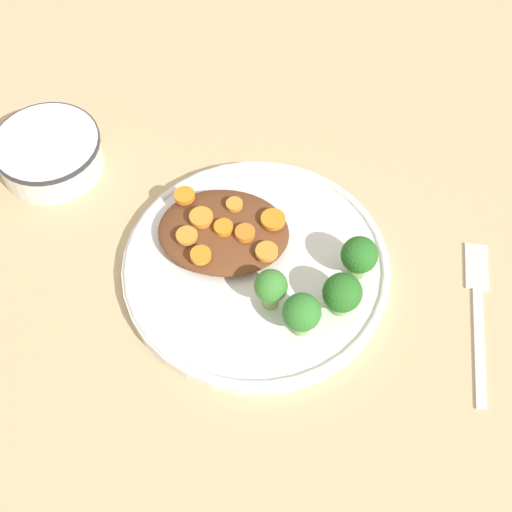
% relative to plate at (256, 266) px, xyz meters
% --- Properties ---
extents(ground_plane, '(4.00, 4.00, 0.00)m').
position_rel_plate_xyz_m(ground_plane, '(0.00, 0.00, -0.01)').
color(ground_plane, tan).
extents(plate, '(0.28, 0.28, 0.02)m').
position_rel_plate_xyz_m(plate, '(0.00, 0.00, 0.00)').
color(plate, white).
rests_on(plate, ground_plane).
extents(dip_bowl, '(0.12, 0.12, 0.04)m').
position_rel_plate_xyz_m(dip_bowl, '(0.25, -0.12, 0.01)').
color(dip_bowl, white).
rests_on(dip_bowl, ground_plane).
extents(stew_mound, '(0.14, 0.11, 0.02)m').
position_rel_plate_xyz_m(stew_mound, '(0.04, -0.03, 0.02)').
color(stew_mound, brown).
rests_on(stew_mound, plate).
extents(broccoli_floret_0, '(0.04, 0.04, 0.05)m').
position_rel_plate_xyz_m(broccoli_floret_0, '(-0.10, 0.00, 0.04)').
color(broccoli_floret_0, '#759E51').
rests_on(broccoli_floret_0, plate).
extents(broccoli_floret_1, '(0.04, 0.04, 0.05)m').
position_rel_plate_xyz_m(broccoli_floret_1, '(-0.05, 0.07, 0.03)').
color(broccoli_floret_1, '#7FA85B').
rests_on(broccoli_floret_1, plate).
extents(broccoli_floret_2, '(0.04, 0.04, 0.05)m').
position_rel_plate_xyz_m(broccoli_floret_2, '(-0.09, 0.04, 0.03)').
color(broccoli_floret_2, '#7FA85B').
rests_on(broccoli_floret_2, plate).
extents(broccoli_floret_3, '(0.03, 0.03, 0.05)m').
position_rel_plate_xyz_m(broccoli_floret_3, '(-0.02, 0.05, 0.04)').
color(broccoli_floret_3, '#7FA85B').
rests_on(broccoli_floret_3, plate).
extents(carrot_slice_0, '(0.02, 0.02, 0.01)m').
position_rel_plate_xyz_m(carrot_slice_0, '(0.04, -0.02, 0.03)').
color(carrot_slice_0, orange).
rests_on(carrot_slice_0, stew_mound).
extents(carrot_slice_1, '(0.02, 0.02, 0.01)m').
position_rel_plate_xyz_m(carrot_slice_1, '(0.01, -0.02, 0.03)').
color(carrot_slice_1, orange).
rests_on(carrot_slice_1, stew_mound).
extents(carrot_slice_2, '(0.02, 0.02, 0.01)m').
position_rel_plate_xyz_m(carrot_slice_2, '(0.06, 0.01, 0.03)').
color(carrot_slice_2, orange).
rests_on(carrot_slice_2, stew_mound).
extents(carrot_slice_3, '(0.02, 0.02, 0.01)m').
position_rel_plate_xyz_m(carrot_slice_3, '(0.08, -0.06, 0.03)').
color(carrot_slice_3, orange).
rests_on(carrot_slice_3, stew_mound).
extents(carrot_slice_4, '(0.02, 0.02, 0.00)m').
position_rel_plate_xyz_m(carrot_slice_4, '(-0.01, 0.00, 0.03)').
color(carrot_slice_4, orange).
rests_on(carrot_slice_4, stew_mound).
extents(carrot_slice_5, '(0.02, 0.02, 0.01)m').
position_rel_plate_xyz_m(carrot_slice_5, '(0.03, -0.06, 0.03)').
color(carrot_slice_5, orange).
rests_on(carrot_slice_5, stew_mound).
extents(carrot_slice_6, '(0.02, 0.02, 0.01)m').
position_rel_plate_xyz_m(carrot_slice_6, '(0.06, -0.03, 0.03)').
color(carrot_slice_6, orange).
rests_on(carrot_slice_6, stew_mound).
extents(carrot_slice_7, '(0.03, 0.03, 0.01)m').
position_rel_plate_xyz_m(carrot_slice_7, '(-0.01, -0.04, 0.03)').
color(carrot_slice_7, orange).
rests_on(carrot_slice_7, stew_mound).
extents(carrot_slice_8, '(0.02, 0.02, 0.00)m').
position_rel_plate_xyz_m(carrot_slice_8, '(0.07, -0.01, 0.03)').
color(carrot_slice_8, orange).
rests_on(carrot_slice_8, stew_mound).
extents(fork, '(0.03, 0.19, 0.01)m').
position_rel_plate_xyz_m(fork, '(-0.23, 0.02, -0.01)').
color(fork, silver).
rests_on(fork, ground_plane).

